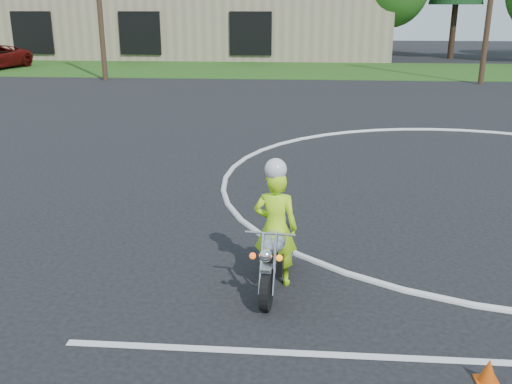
{
  "coord_description": "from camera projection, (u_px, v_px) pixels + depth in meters",
  "views": [
    {
      "loc": [
        -4.24,
        -9.77,
        3.88
      ],
      "look_at": [
        -4.93,
        -1.31,
        1.1
      ],
      "focal_mm": 40.0,
      "sensor_mm": 36.0,
      "label": 1
    }
  ],
  "objects": [
    {
      "name": "warehouse",
      "position": [
        141.0,
        2.0,
        48.1
      ],
      "size": [
        41.0,
        17.0,
        8.3
      ],
      "color": "tan",
      "rests_on": "ground"
    },
    {
      "name": "grass_strip",
      "position": [
        371.0,
        70.0,
        35.71
      ],
      "size": [
        120.0,
        10.0,
        0.02
      ],
      "primitive_type": "cube",
      "color": "#1E4714",
      "rests_on": "ground"
    },
    {
      "name": "rider_primary_grp",
      "position": [
        276.0,
        224.0,
        8.11
      ],
      "size": [
        0.67,
        0.48,
        1.9
      ],
      "rotation": [
        0.0,
        0.0,
        -0.11
      ],
      "color": "#B9FF1A",
      "rests_on": "ground"
    },
    {
      "name": "primary_motorcycle",
      "position": [
        275.0,
        255.0,
        8.12
      ],
      "size": [
        0.68,
        1.95,
        1.02
      ],
      "rotation": [
        0.0,
        0.0,
        -0.11
      ],
      "color": "black",
      "rests_on": "ground"
    }
  ]
}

